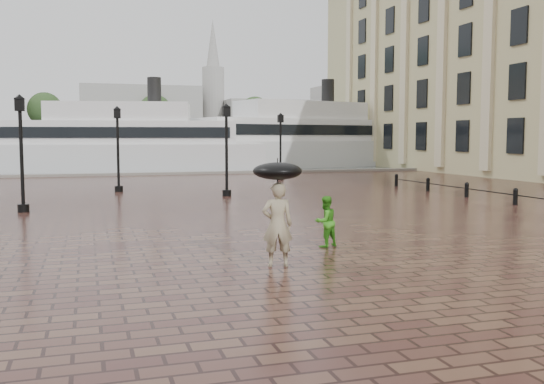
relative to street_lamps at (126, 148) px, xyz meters
The scene contains 13 objects.
ground 17.82m from the street_lamps, 84.81° to the right, with size 300.00×300.00×0.00m, color #371C19.
harbour_water 74.45m from the street_lamps, 88.77° to the left, with size 240.00×240.00×0.00m, color #414A4F.
quay_edge 14.67m from the street_lamps, 83.66° to the left, with size 80.00×0.60×0.30m, color slate.
far_shore 142.42m from the street_lamps, 89.36° to the left, with size 300.00×60.00×2.00m, color #4C4C47.
distant_skyline 141.61m from the street_lamps, 69.41° to the left, with size 102.50×22.00×33.00m.
far_trees 120.62m from the street_lamps, 89.24° to the left, with size 188.00×8.00×13.50m.
bollard_row 19.24m from the street_lamps, 35.43° to the right, with size 0.22×21.22×0.73m.
street_lamps is the anchor object (origin of this frame).
adult_pedestrian 20.16m from the street_lamps, 84.13° to the right, with size 0.69×0.45×1.90m, color #9B8E6E.
child_pedestrian 18.57m from the street_lamps, 77.50° to the right, with size 0.66×0.51×1.35m, color #36931B.
ferry_near 20.11m from the street_lamps, 87.82° to the left, with size 24.87×10.44×7.94m.
ferry_far 29.62m from the street_lamps, 52.05° to the left, with size 27.17×12.80×8.67m.
umbrella 20.12m from the street_lamps, 84.13° to the right, with size 1.10×1.10×1.20m.
Camera 1 is at (-3.57, -15.20, 2.89)m, focal length 40.00 mm.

